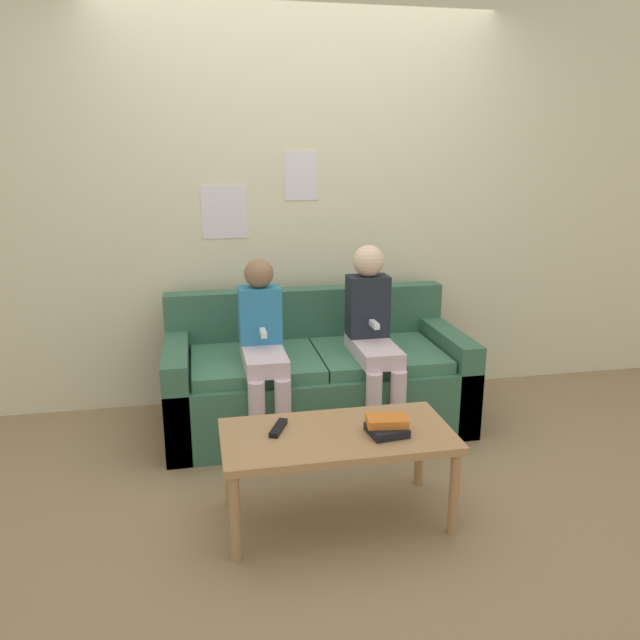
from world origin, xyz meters
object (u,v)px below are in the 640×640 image
(coffee_table, at_px, (337,442))
(tv_remote, at_px, (278,428))
(person_left, at_px, (263,344))
(person_right, at_px, (373,331))
(couch, at_px, (316,380))

(coffee_table, height_order, tv_remote, tv_remote)
(coffee_table, relative_size, person_left, 0.98)
(person_right, bearing_deg, tv_remote, -129.97)
(couch, distance_m, person_right, 0.50)
(person_right, distance_m, tv_remote, 1.05)
(coffee_table, distance_m, tv_remote, 0.27)
(couch, relative_size, person_right, 1.61)
(couch, xyz_separation_m, person_left, (-0.34, -0.20, 0.32))
(coffee_table, distance_m, person_right, 0.99)
(couch, relative_size, person_left, 1.70)
(coffee_table, xyz_separation_m, tv_remote, (-0.25, 0.08, 0.06))
(person_right, relative_size, tv_remote, 6.49)
(person_left, relative_size, tv_remote, 6.15)
(coffee_table, bearing_deg, person_right, 64.72)
(person_left, bearing_deg, person_right, 0.98)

